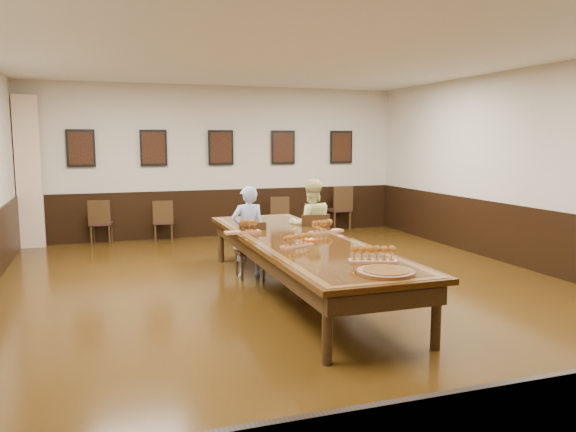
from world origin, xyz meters
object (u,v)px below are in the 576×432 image
object	(u,v)px
person_man	(248,232)
conference_table	(300,250)
person_woman	(311,225)
spare_chair_a	(101,222)
spare_chair_d	(339,208)
chair_man	(250,249)
carved_platter	(386,272)
spare_chair_b	(163,221)
chair_woman	(312,242)
spare_chair_c	(279,216)

from	to	relation	value
person_man	conference_table	size ratio (longest dim) A/B	0.28
person_woman	person_man	bearing A→B (deg)	12.64
spare_chair_a	spare_chair_d	bearing A→B (deg)	-170.69
person_woman	conference_table	distance (m)	1.45
chair_man	spare_chair_a	distance (m)	4.20
carved_platter	spare_chair_b	bearing A→B (deg)	101.74
spare_chair_a	spare_chair_d	world-z (taller)	spare_chair_d
spare_chair_a	person_woman	xyz separation A→B (m)	(3.14, -3.46, 0.28)
spare_chair_d	person_man	size ratio (longest dim) A/B	0.75
spare_chair_a	conference_table	bearing A→B (deg)	126.32
chair_woman	person_woman	bearing A→B (deg)	-90.00
chair_woman	spare_chair_d	size ratio (longest dim) A/B	0.90
chair_woman	conference_table	distance (m)	1.36
chair_man	spare_chair_c	distance (m)	3.80
spare_chair_b	conference_table	xyz separation A→B (m)	(1.28, -4.66, 0.19)
conference_table	spare_chair_b	bearing A→B (deg)	105.31
spare_chair_b	carved_platter	xyz separation A→B (m)	(1.41, -6.77, 0.35)
spare_chair_c	carved_platter	bearing A→B (deg)	91.32
chair_woman	spare_chair_c	size ratio (longest dim) A/B	1.08
spare_chair_c	spare_chair_b	bearing A→B (deg)	8.01
chair_woman	spare_chair_c	bearing A→B (deg)	-91.33
person_woman	carved_platter	bearing A→B (deg)	88.87
chair_man	person_man	xyz separation A→B (m)	(0.00, 0.09, 0.26)
spare_chair_c	person_woman	distance (m)	3.33
spare_chair_c	spare_chair_d	distance (m)	1.54
chair_woman	spare_chair_c	xyz separation A→B (m)	(0.53, 3.37, -0.03)
spare_chair_d	spare_chair_a	bearing A→B (deg)	-2.75
spare_chair_b	person_man	distance (m)	3.58
spare_chair_a	spare_chair_c	world-z (taller)	spare_chair_a
person_woman	spare_chair_b	bearing A→B (deg)	-52.57
spare_chair_b	person_woman	xyz separation A→B (m)	(1.93, -3.37, 0.30)
spare_chair_a	conference_table	xyz separation A→B (m)	(2.48, -4.75, 0.16)
spare_chair_c	conference_table	distance (m)	4.72
spare_chair_b	person_man	bearing A→B (deg)	111.13
spare_chair_b	spare_chair_a	bearing A→B (deg)	2.61
chair_man	chair_woman	size ratio (longest dim) A/B	0.93
spare_chair_b	chair_man	bearing A→B (deg)	110.77
spare_chair_c	spare_chair_d	world-z (taller)	spare_chair_d
spare_chair_b	person_man	size ratio (longest dim) A/B	0.62
person_woman	conference_table	bearing A→B (deg)	70.77
conference_table	spare_chair_c	bearing A→B (deg)	75.60
spare_chair_b	conference_table	distance (m)	4.84
spare_chair_c	conference_table	world-z (taller)	spare_chair_c
spare_chair_d	conference_table	world-z (taller)	spare_chair_d
spare_chair_a	conference_table	distance (m)	5.36
spare_chair_a	spare_chair_b	size ratio (longest dim) A/B	1.05
chair_man	spare_chair_a	xyz separation A→B (m)	(-2.09, 3.64, 0.02)
chair_woman	conference_table	world-z (taller)	chair_woman
carved_platter	spare_chair_a	bearing A→B (deg)	110.87
chair_man	spare_chair_b	distance (m)	3.66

